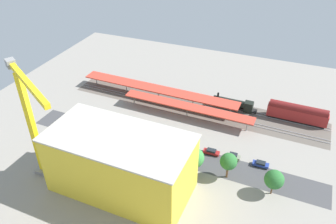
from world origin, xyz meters
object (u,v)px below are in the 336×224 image
Objects in this scene: parked_car_5 at (144,136)px; parked_car_2 at (211,152)px; platform_canopy_far at (158,89)px; locomotive at (235,104)px; box_truck_1 at (165,154)px; parked_car_0 at (261,164)px; parked_car_3 at (189,147)px; traffic_light at (109,117)px; construction_building at (121,164)px; parked_car_1 at (233,157)px; parked_car_4 at (167,140)px; platform_canopy_near at (187,106)px; street_tree_2 at (95,133)px; street_tree_4 at (119,137)px; tower_crane at (31,118)px; parked_car_6 at (125,130)px; box_truck_2 at (138,148)px; box_truck_0 at (104,136)px; street_tree_0 at (274,180)px; street_tree_1 at (229,162)px; parked_car_7 at (105,126)px; street_tree_3 at (194,158)px; passenger_coach at (297,113)px.

parked_car_2 is at bearing -178.59° from parked_car_5.
locomotive reaches higher than platform_canopy_far.
parked_car_0 is at bearing -164.59° from box_truck_1.
parked_car_5 is (35.81, 0.56, 0.09)m from parked_car_0.
traffic_light is (27.44, -0.91, 3.47)m from parked_car_3.
box_truck_1 is at bearing -111.33° from construction_building.
parked_car_4 is (20.55, -0.01, -0.03)m from parked_car_1.
traffic_light is at bearing 35.60° from platform_canopy_near.
construction_building is at bearing 49.90° from parked_car_2.
street_tree_4 is at bearing -168.78° from street_tree_2.
construction_building is at bearing -170.02° from tower_crane.
parked_car_6 is 11.44m from box_truck_2.
construction_building is (24.42, 21.63, 7.26)m from parked_car_1.
parked_car_3 is 21.68m from parked_car_6.
street_tree_0 is (-51.28, 3.50, 3.26)m from box_truck_0.
street_tree_2 reaches higher than parked_car_3.
parked_car_5 is (21.50, 0.53, 0.05)m from parked_car_2.
street_tree_0 is at bearing 178.32° from street_tree_4.
street_tree_1 is (-5.26, 34.75, 3.75)m from locomotive.
parked_car_0 is at bearing -179.58° from parked_car_7.
tower_crane is 26.77m from box_truck_0.
parked_car_6 is 0.12× the size of construction_building.
passenger_coach is at bearing -124.08° from street_tree_3.
box_truck_1 reaches higher than parked_car_2.
traffic_light is at bearing -0.75° from parked_car_1.
platform_canopy_near is 18.17m from locomotive.
traffic_light is at bearing -76.30° from box_truck_0.
parked_car_2 is 10.49m from street_tree_3.
street_tree_1 is (15.47, 34.76, 2.21)m from passenger_coach.
tower_crane is 61.64m from street_tree_0.
platform_canopy_far is 31.40m from box_truck_2.
platform_canopy_far is at bearing -42.96° from street_tree_1.
platform_canopy_near is 1.31× the size of construction_building.
parked_car_7 is 0.52× the size of street_tree_1.
street_tree_4 is at bearing 17.21° from parked_car_2.
construction_building is (3.87, 21.63, 7.29)m from parked_car_4.
parked_car_0 is 0.57× the size of street_tree_3.
platform_canopy_far is 28.30m from locomotive.
platform_canopy_far is 45.39m from street_tree_1.
parked_car_4 is at bearing -178.43° from parked_car_7.
platform_canopy_near is 9.57× the size of parked_car_2.
parked_car_3 is at bearing -63.82° from street_tree_3.
parked_car_4 is at bearing 36.64° from passenger_coach.
construction_building is (39.92, 48.45, 4.78)m from passenger_coach.
platform_canopy_near is 11.09× the size of parked_car_6.
passenger_coach is at bearing -114.00° from street_tree_1.
street_tree_1 is at bearing 177.32° from box_truck_0.
passenger_coach reaches higher than parked_car_7.
street_tree_3 is (16.90, 9.19, 4.45)m from parked_car_0.
street_tree_0 reaches higher than traffic_light.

